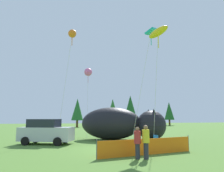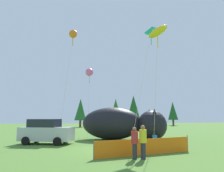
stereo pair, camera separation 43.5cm
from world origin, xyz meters
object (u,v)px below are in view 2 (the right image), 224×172
folding_chair (157,141)px  kite_orange_flower (73,34)px  spectator_in_green_shirt (143,140)px  kite_yellow_hero (158,32)px  kite_teal_diamond (151,33)px  kite_pink_octopus (89,72)px  parked_car (46,132)px  inflatable_cat (122,125)px  spectator_in_yellow_shirt (135,141)px

folding_chair → kite_orange_flower: size_ratio=0.09×
spectator_in_green_shirt → kite_yellow_hero: size_ratio=0.19×
kite_teal_diamond → kite_pink_octopus: bearing=122.3°
spectator_in_green_shirt → kite_pink_octopus: kite_pink_octopus is taller
kite_teal_diamond → spectator_in_green_shirt: bearing=-115.4°
kite_orange_flower → parked_car: bearing=-122.2°
inflatable_cat → kite_pink_octopus: (-2.95, 3.99, 5.98)m
kite_orange_flower → kite_teal_diamond: 8.38m
folding_chair → kite_orange_flower: 14.07m
spectator_in_yellow_shirt → kite_teal_diamond: size_ratio=0.17×
spectator_in_yellow_shirt → spectator_in_green_shirt: bearing=-15.7°
parked_car → kite_yellow_hero: kite_yellow_hero is taller
kite_teal_diamond → kite_yellow_hero: kite_teal_diamond is taller
kite_orange_flower → kite_yellow_hero: size_ratio=1.21×
spectator_in_yellow_shirt → kite_pink_octopus: (-1.45, 13.70, 6.52)m
kite_pink_octopus → kite_teal_diamond: bearing=-57.7°
inflatable_cat → kite_yellow_hero: bearing=-53.7°
parked_car → spectator_in_green_shirt: parked_car is taller
parked_car → spectator_in_green_shirt: size_ratio=2.59×
spectator_in_yellow_shirt → spectator_in_green_shirt: size_ratio=0.94×
spectator_in_green_shirt → kite_orange_flower: 15.19m
parked_car → kite_orange_flower: size_ratio=0.41×
spectator_in_yellow_shirt → kite_pink_octopus: kite_pink_octopus is taller
parked_car → spectator_in_green_shirt: bearing=-33.6°
parked_car → inflatable_cat: 7.27m
parked_car → inflatable_cat: size_ratio=0.55×
kite_yellow_hero → kite_pink_octopus: 10.96m
inflatable_cat → kite_yellow_hero: size_ratio=0.91×
parked_car → inflatable_cat: bearing=36.0°
kite_yellow_hero → spectator_in_green_shirt: bearing=-124.0°
parked_car → kite_yellow_hero: size_ratio=0.50×
spectator_in_green_shirt → kite_teal_diamond: (2.94, 6.19, 8.66)m
kite_teal_diamond → kite_yellow_hero: (-0.27, -2.23, -0.80)m
folding_chair → spectator_in_green_shirt: (-2.12, -3.38, 0.41)m
kite_pink_octopus → kite_yellow_hero: bearing=-65.2°
inflatable_cat → spectator_in_green_shirt: size_ratio=4.72×
spectator_in_yellow_shirt → kite_yellow_hero: bearing=51.0°
inflatable_cat → kite_orange_flower: size_ratio=0.75×
parked_car → kite_orange_flower: 10.51m
parked_car → kite_pink_octopus: bearing=75.9°
spectator_in_green_shirt → kite_orange_flower: (-3.90, 10.87, 9.87)m
kite_orange_flower → kite_teal_diamond: size_ratio=1.11×
spectator_in_green_shirt → kite_orange_flower: kite_orange_flower is taller
parked_car → kite_yellow_hero: (8.55, -3.76, 7.82)m
inflatable_cat → kite_teal_diamond: size_ratio=0.83×
parked_car → spectator_in_yellow_shirt: parked_car is taller
kite_teal_diamond → kite_yellow_hero: bearing=-97.0°
parked_car → kite_teal_diamond: size_ratio=0.46×
spectator_in_green_shirt → inflatable_cat: bearing=83.8°
folding_chair → kite_pink_octopus: size_ratio=0.12×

